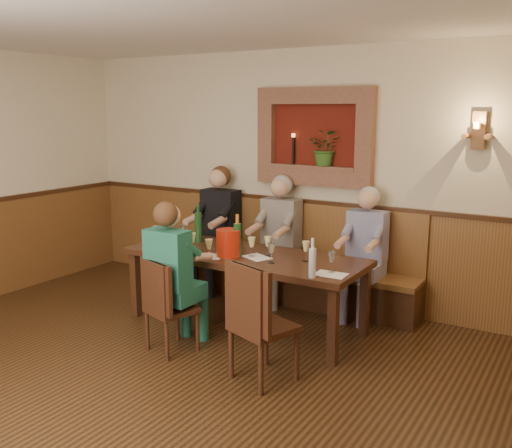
{
  "coord_description": "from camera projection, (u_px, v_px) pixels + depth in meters",
  "views": [
    {
      "loc": [
        2.94,
        -2.73,
        2.15
      ],
      "look_at": [
        0.1,
        1.9,
        1.05
      ],
      "focal_mm": 40.0,
      "sensor_mm": 36.0,
      "label": 1
    }
  ],
  "objects": [
    {
      "name": "ground_plane",
      "position": [
        110.0,
        405.0,
        4.21
      ],
      "size": [
        6.0,
        6.0,
        0.0
      ],
      "primitive_type": "plane",
      "color": "black",
      "rests_on": "ground"
    },
    {
      "name": "room_shell",
      "position": [
        96.0,
        148.0,
        3.84
      ],
      "size": [
        6.04,
        6.04,
        2.82
      ],
      "color": "beige",
      "rests_on": "ground"
    },
    {
      "name": "wainscoting",
      "position": [
        106.0,
        330.0,
        4.09
      ],
      "size": [
        6.02,
        6.02,
        1.15
      ],
      "color": "brown",
      "rests_on": "ground"
    },
    {
      "name": "wall_niche",
      "position": [
        317.0,
        141.0,
        6.19
      ],
      "size": [
        1.36,
        0.3,
        1.06
      ],
      "color": "#56150C",
      "rests_on": "ground"
    },
    {
      "name": "wall_sconce",
      "position": [
        479.0,
        131.0,
        5.3
      ],
      "size": [
        0.25,
        0.2,
        0.35
      ],
      "color": "brown",
      "rests_on": "ground"
    },
    {
      "name": "dining_table",
      "position": [
        245.0,
        261.0,
        5.62
      ],
      "size": [
        2.4,
        0.9,
        0.75
      ],
      "color": "#331A0F",
      "rests_on": "ground"
    },
    {
      "name": "bench",
      "position": [
        289.0,
        272.0,
        6.48
      ],
      "size": [
        3.0,
        0.45,
        1.11
      ],
      "color": "#381E0F",
      "rests_on": "ground"
    },
    {
      "name": "chair_near_left",
      "position": [
        170.0,
        324.0,
        5.12
      ],
      "size": [
        0.47,
        0.47,
        0.86
      ],
      "rotation": [
        0.0,
        0.0,
        -0.3
      ],
      "color": "#331A0F",
      "rests_on": "ground"
    },
    {
      "name": "chair_near_right",
      "position": [
        262.0,
        346.0,
        4.55
      ],
      "size": [
        0.56,
        0.56,
        0.99
      ],
      "rotation": [
        0.0,
        0.0,
        -0.33
      ],
      "color": "#331A0F",
      "rests_on": "ground"
    },
    {
      "name": "person_bench_left",
      "position": [
        216.0,
        239.0,
        6.81
      ],
      "size": [
        0.45,
        0.55,
        1.49
      ],
      "color": "black",
      "rests_on": "ground"
    },
    {
      "name": "person_bench_mid",
      "position": [
        277.0,
        250.0,
        6.39
      ],
      "size": [
        0.42,
        0.52,
        1.43
      ],
      "color": "#5B5753",
      "rests_on": "ground"
    },
    {
      "name": "person_bench_right",
      "position": [
        363.0,
        265.0,
        5.88
      ],
      "size": [
        0.4,
        0.49,
        1.37
      ],
      "color": "navy",
      "rests_on": "ground"
    },
    {
      "name": "person_chair_front",
      "position": [
        175.0,
        289.0,
        5.12
      ],
      "size": [
        0.4,
        0.49,
        1.37
      ],
      "color": "#1C5F62",
      "rests_on": "ground"
    },
    {
      "name": "spittoon_bucket",
      "position": [
        228.0,
        243.0,
        5.49
      ],
      "size": [
        0.25,
        0.25,
        0.26
      ],
      "primitive_type": "cylinder",
      "rotation": [
        0.0,
        0.0,
        0.1
      ],
      "color": "red",
      "rests_on": "dining_table"
    },
    {
      "name": "wine_bottle_green_a",
      "position": [
        237.0,
        239.0,
        5.48
      ],
      "size": [
        0.09,
        0.09,
        0.41
      ],
      "rotation": [
        0.0,
        0.0,
        -0.28
      ],
      "color": "#19471E",
      "rests_on": "dining_table"
    },
    {
      "name": "wine_bottle_green_b",
      "position": [
        198.0,
        226.0,
        6.08
      ],
      "size": [
        0.09,
        0.09,
        0.4
      ],
      "rotation": [
        0.0,
        0.0,
        0.19
      ],
      "color": "#19471E",
      "rests_on": "dining_table"
    },
    {
      "name": "water_bottle",
      "position": [
        312.0,
        262.0,
        4.79
      ],
      "size": [
        0.07,
        0.07,
        0.34
      ],
      "rotation": [
        0.0,
        0.0,
        0.12
      ],
      "color": "silver",
      "rests_on": "dining_table"
    },
    {
      "name": "tasting_sheet_a",
      "position": [
        168.0,
        245.0,
        5.94
      ],
      "size": [
        0.3,
        0.23,
        0.0
      ],
      "primitive_type": "cube",
      "rotation": [
        0.0,
        0.0,
        -0.09
      ],
      "color": "white",
      "rests_on": "dining_table"
    },
    {
      "name": "tasting_sheet_b",
      "position": [
        257.0,
        257.0,
        5.47
      ],
      "size": [
        0.32,
        0.28,
        0.0
      ],
      "primitive_type": "cube",
      "rotation": [
        0.0,
        0.0,
        -0.4
      ],
      "color": "white",
      "rests_on": "dining_table"
    },
    {
      "name": "tasting_sheet_c",
      "position": [
        331.0,
        274.0,
        4.9
      ],
      "size": [
        0.28,
        0.2,
        0.0
      ],
      "primitive_type": "cube",
      "rotation": [
        0.0,
        0.0,
        0.03
      ],
      "color": "white",
      "rests_on": "dining_table"
    },
    {
      "name": "tasting_sheet_d",
      "position": [
        206.0,
        256.0,
        5.51
      ],
      "size": [
        0.37,
        0.31,
        0.0
      ],
      "primitive_type": "cube",
      "rotation": [
        0.0,
        0.0,
        0.35
      ],
      "color": "white",
      "rests_on": "dining_table"
    },
    {
      "name": "wine_glass_0",
      "position": [
        157.0,
        235.0,
        5.99
      ],
      "size": [
        0.08,
        0.08,
        0.19
      ],
      "primitive_type": null,
      "color": "#DAD982",
      "rests_on": "dining_table"
    },
    {
      "name": "wine_glass_1",
      "position": [
        183.0,
        234.0,
        6.06
      ],
      "size": [
        0.08,
        0.08,
        0.19
      ],
      "primitive_type": null,
      "color": "white",
      "rests_on": "dining_table"
    },
    {
      "name": "wine_glass_2",
      "position": [
        192.0,
        242.0,
        5.67
      ],
      "size": [
        0.08,
        0.08,
        0.19
      ],
      "primitive_type": null,
      "color": "#DAD982",
      "rests_on": "dining_table"
    },
    {
      "name": "wine_glass_3",
      "position": [
        229.0,
        239.0,
        5.79
      ],
      "size": [
        0.08,
        0.08,
        0.19
      ],
      "primitive_type": null,
      "color": "white",
      "rests_on": "dining_table"
    },
    {
      "name": "wine_glass_4",
      "position": [
        226.0,
        246.0,
        5.51
      ],
      "size": [
        0.08,
        0.08,
        0.19
      ],
      "primitive_type": null,
      "color": "#DAD982",
      "rests_on": "dining_table"
    },
    {
      "name": "wine_glass_5",
      "position": [
        268.0,
        246.0,
        5.51
      ],
      "size": [
        0.08,
        0.08,
        0.19
      ],
      "primitive_type": null,
      "color": "#DAD982",
      "rests_on": "dining_table"
    },
    {
      "name": "wine_glass_6",
      "position": [
        271.0,
        253.0,
        5.25
      ],
      "size": [
        0.08,
        0.08,
        0.19
      ],
      "primitive_type": null,
      "color": "white",
      "rests_on": "dining_table"
    },
    {
      "name": "wine_glass_7",
      "position": [
        306.0,
        251.0,
        5.31
      ],
      "size": [
        0.08,
        0.08,
        0.19
      ],
      "primitive_type": null,
      "color": "#DAD982",
      "rests_on": "dining_table"
    },
    {
      "name": "wine_glass_8",
      "position": [
        332.0,
        262.0,
        4.94
      ],
      "size": [
        0.08,
        0.08,
        0.19
      ],
      "primitive_type": null,
      "color": "white",
      "rests_on": "dining_table"
    },
    {
      "name": "wine_glass_9",
      "position": [
        209.0,
        249.0,
        5.39
      ],
      "size": [
        0.08,
        0.08,
        0.19
      ],
      "primitive_type": null,
      "color": "#DAD982",
      "rests_on": "dining_table"
    },
    {
      "name": "wine_glass_10",
      "position": [
        252.0,
        247.0,
        5.48
      ],
      "size": [
        0.08,
        0.08,
        0.19
      ],
      "primitive_type": null,
      "color": "#DAD982",
      "rests_on": "dining_table"
    }
  ]
}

